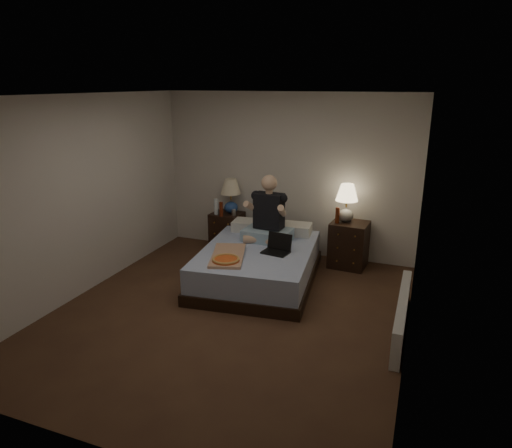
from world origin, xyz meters
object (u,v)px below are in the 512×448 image
at_px(nightstand_left, 227,231).
at_px(soda_can, 234,212).
at_px(beer_bottle_left, 221,209).
at_px(lamp_left, 231,196).
at_px(lamp_right, 346,203).
at_px(bed, 258,265).
at_px(radiator, 402,314).
at_px(beer_bottle_right, 337,215).
at_px(pizza_box, 226,260).
at_px(water_bottle, 216,207).
at_px(person, 268,209).
at_px(nightstand_right, 349,244).
at_px(laptop, 276,244).

height_order(nightstand_left, soda_can, soda_can).
bearing_deg(beer_bottle_left, lamp_left, 72.14).
distance_m(lamp_right, beer_bottle_left, 1.93).
height_order(bed, radiator, bed).
height_order(nightstand_left, radiator, nightstand_left).
height_order(lamp_left, beer_bottle_right, lamp_left).
xyz_separation_m(bed, pizza_box, (-0.19, -0.63, 0.28)).
bearing_deg(bed, nightstand_left, 125.77).
bearing_deg(radiator, water_bottle, 152.14).
height_order(lamp_left, person, person).
distance_m(nightstand_left, radiator, 3.32).
distance_m(bed, radiator, 2.05).
bearing_deg(person, nightstand_right, 34.24).
xyz_separation_m(lamp_right, pizza_box, (-1.17, -1.64, -0.44)).
height_order(nightstand_left, lamp_right, lamp_right).
relative_size(lamp_right, person, 0.60).
distance_m(nightstand_left, beer_bottle_right, 1.87).
height_order(bed, pizza_box, pizza_box).
bearing_deg(radiator, beer_bottle_left, 152.35).
height_order(person, pizza_box, person).
xyz_separation_m(lamp_left, person, (0.86, -0.68, 0.05)).
bearing_deg(person, bed, -87.13).
distance_m(soda_can, beer_bottle_right, 1.65).
xyz_separation_m(lamp_right, person, (-0.98, -0.64, -0.01)).
bearing_deg(beer_bottle_right, beer_bottle_left, -177.54).
bearing_deg(bed, lamp_left, 122.99).
distance_m(nightstand_right, pizza_box, 2.06).
height_order(water_bottle, radiator, water_bottle).
bearing_deg(water_bottle, pizza_box, -60.63).
xyz_separation_m(soda_can, laptop, (1.04, -1.02, -0.06)).
bearing_deg(beer_bottle_left, water_bottle, 147.42).
xyz_separation_m(bed, soda_can, (-0.76, 0.94, 0.42)).
bearing_deg(nightstand_right, bed, -132.77).
bearing_deg(laptop, soda_can, 144.18).
xyz_separation_m(nightstand_left, beer_bottle_right, (1.80, -0.12, 0.49)).
distance_m(water_bottle, laptop, 1.66).
bearing_deg(radiator, lamp_right, 119.34).
bearing_deg(bed, water_bottle, 133.05).
height_order(bed, beer_bottle_right, beer_bottle_right).
distance_m(soda_can, beer_bottle_left, 0.21).
relative_size(nightstand_left, laptop, 1.80).
relative_size(bed, laptop, 5.64).
bearing_deg(lamp_left, beer_bottle_right, -4.74).
bearing_deg(nightstand_right, beer_bottle_right, -148.36).
distance_m(nightstand_left, water_bottle, 0.47).
height_order(lamp_right, water_bottle, lamp_right).
relative_size(person, pizza_box, 1.22).
height_order(nightstand_right, person, person).
xyz_separation_m(lamp_right, water_bottle, (-2.04, -0.11, -0.22)).
relative_size(nightstand_right, pizza_box, 0.89).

